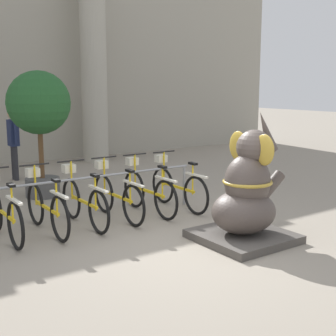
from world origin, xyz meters
name	(u,v)px	position (x,y,z in m)	size (l,w,h in m)	color
ground_plane	(191,247)	(0.00, 0.00, 0.00)	(60.00, 60.00, 0.00)	gray
building_facade	(3,58)	(0.00, 8.60, 3.00)	(20.00, 0.20, 6.00)	#A39E8E
column_right	(94,72)	(2.28, 7.60, 2.62)	(0.94, 0.94, 5.16)	#ADA899
bike_rack	(97,185)	(-0.48, 1.95, 0.61)	(3.74, 0.05, 0.77)	gray
bicycle_0	(4,212)	(-2.05, 1.84, 0.41)	(0.48, 1.73, 1.02)	black
bicycle_1	(46,207)	(-1.42, 1.80, 0.41)	(0.48, 1.73, 1.02)	black
bicycle_2	(83,201)	(-0.79, 1.82, 0.41)	(0.48, 1.73, 1.02)	black
bicycle_3	(117,195)	(-0.17, 1.84, 0.41)	(0.48, 1.73, 1.02)	black
bicycle_4	(148,190)	(0.46, 1.84, 0.41)	(0.48, 1.73, 1.02)	black
bicycle_5	(177,186)	(1.09, 1.82, 0.41)	(0.48, 1.73, 1.02)	black
elephant_statue	(247,197)	(0.86, -0.21, 0.65)	(1.28, 1.28, 1.92)	#4C4742
person_pedestrian	(13,138)	(-0.57, 6.15, 1.01)	(0.22, 0.47, 1.69)	#28282D
potted_tree	(39,110)	(-0.62, 4.16, 1.76)	(1.27, 1.27, 2.54)	#4C4C4C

